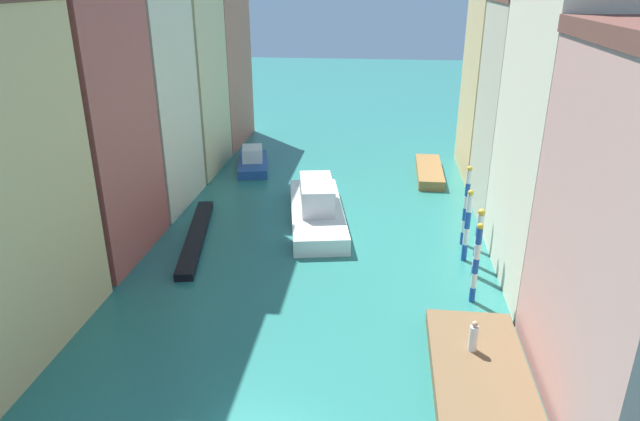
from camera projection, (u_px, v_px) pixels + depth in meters
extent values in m
plane|color=#28756B|center=(333.00, 196.00, 41.71)|extent=(154.00, 154.00, 0.00)
cube|color=#B25147|center=(64.00, 96.00, 29.97)|extent=(6.86, 7.71, 18.27)
cube|color=beige|center=(127.00, 63.00, 37.03)|extent=(6.86, 7.48, 19.58)
cube|color=beige|center=(172.00, 61.00, 44.80)|extent=(6.86, 7.52, 17.63)
cube|color=#C6705B|center=(206.00, 72.00, 53.27)|extent=(6.86, 8.88, 13.54)
cube|color=beige|center=(588.00, 129.00, 27.43)|extent=(6.86, 9.88, 16.32)
cube|color=#BCB299|center=(539.00, 115.00, 36.08)|extent=(6.86, 7.53, 13.63)
cube|color=#DBB77A|center=(513.00, 85.00, 43.86)|extent=(6.86, 8.79, 14.48)
cube|color=brown|center=(479.00, 370.00, 22.76)|extent=(3.79, 7.73, 0.63)
cylinder|color=white|center=(473.00, 338.00, 23.28)|extent=(0.36, 0.36, 1.13)
sphere|color=tan|center=(475.00, 324.00, 23.01)|extent=(0.26, 0.26, 0.26)
cylinder|color=#1E479E|center=(472.00, 294.00, 28.07)|extent=(0.29, 0.29, 0.79)
cylinder|color=white|center=(474.00, 280.00, 27.76)|extent=(0.29, 0.29, 0.79)
cylinder|color=#1E479E|center=(476.00, 266.00, 27.46)|extent=(0.29, 0.29, 0.79)
cylinder|color=white|center=(477.00, 251.00, 27.16)|extent=(0.29, 0.29, 0.79)
cylinder|color=#1E479E|center=(479.00, 236.00, 26.85)|extent=(0.29, 0.29, 0.79)
sphere|color=gold|center=(480.00, 226.00, 26.66)|extent=(0.32, 0.32, 0.32)
cylinder|color=#1E479E|center=(475.00, 271.00, 30.49)|extent=(0.36, 0.36, 0.60)
cylinder|color=white|center=(476.00, 261.00, 30.26)|extent=(0.36, 0.36, 0.60)
cylinder|color=#1E479E|center=(477.00, 251.00, 30.03)|extent=(0.36, 0.36, 0.60)
cylinder|color=white|center=(478.00, 241.00, 29.80)|extent=(0.36, 0.36, 0.60)
cylinder|color=#1E479E|center=(479.00, 231.00, 29.58)|extent=(0.36, 0.36, 0.60)
cylinder|color=white|center=(481.00, 220.00, 29.35)|extent=(0.36, 0.36, 0.60)
sphere|color=gold|center=(482.00, 212.00, 29.18)|extent=(0.39, 0.39, 0.39)
cylinder|color=#1E479E|center=(464.00, 252.00, 32.13)|extent=(0.31, 0.31, 1.00)
cylinder|color=white|center=(466.00, 236.00, 31.75)|extent=(0.31, 0.31, 1.00)
cylinder|color=#1E479E|center=(468.00, 220.00, 31.37)|extent=(0.31, 0.31, 1.00)
cylinder|color=white|center=(470.00, 203.00, 30.99)|extent=(0.31, 0.31, 1.00)
sphere|color=gold|center=(471.00, 193.00, 30.75)|extent=(0.34, 0.34, 0.34)
cylinder|color=#1E479E|center=(463.00, 238.00, 34.16)|extent=(0.28, 0.28, 0.78)
cylinder|color=white|center=(464.00, 226.00, 33.86)|extent=(0.28, 0.28, 0.78)
cylinder|color=#1E479E|center=(465.00, 214.00, 33.56)|extent=(0.28, 0.28, 0.78)
cylinder|color=white|center=(466.00, 202.00, 33.27)|extent=(0.28, 0.28, 0.78)
cylinder|color=#1E479E|center=(468.00, 190.00, 32.97)|extent=(0.28, 0.28, 0.78)
cylinder|color=white|center=(469.00, 177.00, 32.67)|extent=(0.28, 0.28, 0.78)
sphere|color=gold|center=(470.00, 169.00, 32.48)|extent=(0.31, 0.31, 0.31)
cube|color=white|center=(317.00, 214.00, 37.30)|extent=(5.13, 11.00, 1.06)
cube|color=silver|center=(317.00, 194.00, 36.76)|extent=(2.84, 4.83, 1.72)
cube|color=black|center=(196.00, 236.00, 34.78)|extent=(2.97, 10.60, 0.44)
cube|color=#234C93|center=(253.00, 164.00, 47.77)|extent=(3.60, 6.54, 0.73)
cube|color=silver|center=(252.00, 154.00, 47.42)|extent=(2.11, 2.62, 1.13)
cube|color=olive|center=(429.00, 171.00, 45.89)|extent=(2.04, 7.34, 0.77)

